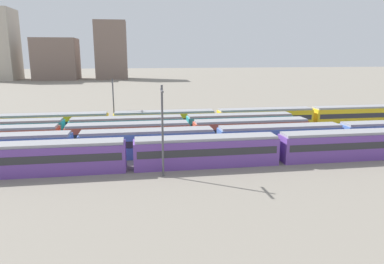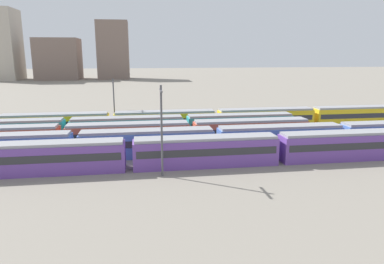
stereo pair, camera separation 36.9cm
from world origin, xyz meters
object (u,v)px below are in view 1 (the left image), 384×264
train_track_1 (280,138)px  train_track_3 (127,128)px  catenary_pole_1 (113,102)px  train_track_2 (129,135)px  catenary_pole_0 (162,127)px  train_track_4 (216,119)px  train_track_0 (278,148)px

train_track_1 → train_track_3: 24.20m
train_track_3 → catenary_pole_1: catenary_pole_1 is taller
train_track_1 → catenary_pole_1: 30.90m
train_track_2 → catenary_pole_0: (4.09, -13.44, 3.86)m
catenary_pole_1 → train_track_3: bearing=-73.0°
train_track_3 → train_track_4: 16.80m
train_track_2 → train_track_3: (-0.29, 5.20, 0.00)m
train_track_4 → train_track_0: bearing=-80.4°
train_track_2 → catenary_pole_1: 14.17m
train_track_0 → train_track_2: same height
train_track_2 → catenary_pole_1: size_ratio=5.97×
train_track_3 → catenary_pole_1: bearing=107.0°
train_track_1 → train_track_3: bearing=154.5°
train_track_4 → catenary_pole_0: catenary_pole_0 is taller
train_track_0 → train_track_1: (2.37, 5.20, 0.00)m
train_track_3 → catenary_pole_0: 19.53m
train_track_0 → train_track_4: bearing=99.6°
train_track_2 → catenary_pole_1: (-2.83, 13.49, 3.31)m
train_track_3 → catenary_pole_0: catenary_pole_0 is taller
train_track_1 → catenary_pole_1: (-24.39, 18.69, 3.31)m
train_track_1 → catenary_pole_1: size_ratio=10.01×
catenary_pole_1 → train_track_1: bearing=-37.5°
catenary_pole_0 → train_track_3: bearing=103.2°
catenary_pole_1 → train_track_2: bearing=-78.2°
train_track_2 → catenary_pole_0: 14.56m
train_track_2 → catenary_pole_0: catenary_pole_0 is taller
train_track_2 → train_track_3: 5.21m
train_track_3 → train_track_2: bearing=-86.8°
train_track_4 → catenary_pole_1: catenary_pole_1 is taller
train_track_0 → train_track_3: size_ratio=2.02×
train_track_1 → catenary_pole_0: 19.70m
catenary_pole_0 → train_track_2: bearing=106.9°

